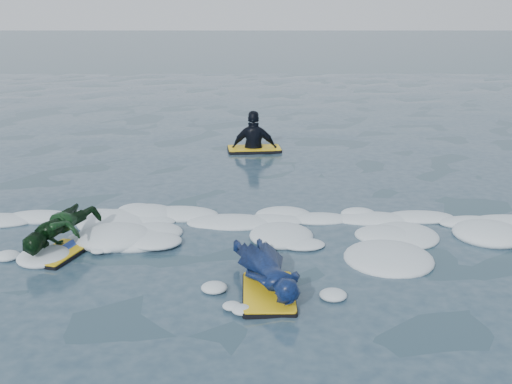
% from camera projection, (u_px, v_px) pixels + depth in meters
% --- Properties ---
extents(ground, '(120.00, 120.00, 0.00)m').
position_uv_depth(ground, '(200.00, 259.00, 8.39)').
color(ground, '#1C3A43').
rests_on(ground, ground).
extents(foam_band, '(12.00, 3.10, 0.30)m').
position_uv_depth(foam_band, '(206.00, 232.00, 9.38)').
color(foam_band, silver).
rests_on(foam_band, ground).
extents(prone_woman_unit, '(1.05, 1.74, 0.42)m').
position_uv_depth(prone_woman_unit, '(268.00, 272.00, 7.47)').
color(prone_woman_unit, black).
rests_on(prone_woman_unit, ground).
extents(prone_child_unit, '(1.07, 1.47, 0.52)m').
position_uv_depth(prone_child_unit, '(62.00, 232.00, 8.59)').
color(prone_child_unit, black).
rests_on(prone_child_unit, ground).
extents(waiting_rider_unit, '(1.23, 0.76, 1.76)m').
position_uv_depth(waiting_rider_unit, '(254.00, 150.00, 14.25)').
color(waiting_rider_unit, black).
rests_on(waiting_rider_unit, ground).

